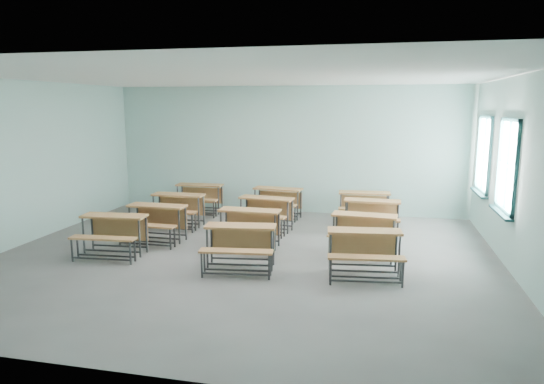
{
  "coord_description": "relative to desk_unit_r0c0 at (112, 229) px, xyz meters",
  "views": [
    {
      "loc": [
        2.34,
        -8.13,
        2.71
      ],
      "look_at": [
        0.25,
        1.2,
        1.0
      ],
      "focal_mm": 32.0,
      "sensor_mm": 36.0,
      "label": 1
    }
  ],
  "objects": [
    {
      "name": "desk_unit_r3c0",
      "position": [
        0.25,
        3.67,
        0.0
      ],
      "size": [
        1.2,
        0.83,
        0.74
      ],
      "rotation": [
        0.0,
        0.0,
        0.03
      ],
      "color": "#9E6839",
      "rests_on": "ground"
    },
    {
      "name": "desk_unit_r0c0",
      "position": [
        0.0,
        0.0,
        0.0
      ],
      "size": [
        1.23,
        0.88,
        0.74
      ],
      "rotation": [
        0.0,
        0.0,
        0.08
      ],
      "color": "#9E6839",
      "rests_on": "ground"
    },
    {
      "name": "desk_unit_r1c1",
      "position": [
        2.29,
        1.0,
        0.0
      ],
      "size": [
        1.2,
        0.82,
        0.74
      ],
      "rotation": [
        0.0,
        0.0,
        -0.03
      ],
      "color": "#9E6839",
      "rests_on": "ground"
    },
    {
      "name": "desk_unit_r2c2",
      "position": [
        4.58,
        2.5,
        0.0
      ],
      "size": [
        1.2,
        0.82,
        0.74
      ],
      "rotation": [
        0.0,
        0.0,
        -0.02
      ],
      "color": "#9E6839",
      "rests_on": "ground"
    },
    {
      "name": "desk_unit_r2c1",
      "position": [
        2.31,
        2.3,
        0.0
      ],
      "size": [
        1.27,
        0.93,
        0.74
      ],
      "rotation": [
        0.0,
        0.0,
        -0.13
      ],
      "color": "#9E6839",
      "rests_on": "ground"
    },
    {
      "name": "desk_unit_r2c0",
      "position": [
        0.27,
        2.26,
        0.0
      ],
      "size": [
        1.19,
        0.81,
        0.74
      ],
      "rotation": [
        0.0,
        0.0,
        0.01
      ],
      "color": "#9E6839",
      "rests_on": "ground"
    },
    {
      "name": "desk_unit_r3c2",
      "position": [
        4.39,
        3.45,
        0.0
      ],
      "size": [
        1.23,
        0.87,
        0.74
      ],
      "rotation": [
        0.0,
        0.0,
        0.07
      ],
      "color": "#9E6839",
      "rests_on": "ground"
    },
    {
      "name": "desk_unit_r0c1",
      "position": [
        2.48,
        -0.23,
        0.0
      ],
      "size": [
        1.27,
        0.93,
        0.74
      ],
      "rotation": [
        0.0,
        0.0,
        0.13
      ],
      "color": "#9E6839",
      "rests_on": "ground"
    },
    {
      "name": "desk_unit_r1c0",
      "position": [
        0.35,
        1.02,
        0.0
      ],
      "size": [
        1.2,
        0.82,
        0.74
      ],
      "rotation": [
        0.0,
        0.0,
        -0.02
      ],
      "color": "#9E6839",
      "rests_on": "ground"
    },
    {
      "name": "desk_unit_r0c2",
      "position": [
        4.52,
        -0.11,
        0.0
      ],
      "size": [
        1.26,
        0.92,
        0.74
      ],
      "rotation": [
        0.0,
        0.0,
        0.12
      ],
      "color": "#9E6839",
      "rests_on": "ground"
    },
    {
      "name": "desk_unit_r1c2",
      "position": [
        4.46,
        1.06,
        0.0
      ],
      "size": [
        1.24,
        0.88,
        0.74
      ],
      "rotation": [
        0.0,
        0.0,
        -0.08
      ],
      "color": "#9E6839",
      "rests_on": "ground"
    },
    {
      "name": "desk_unit_r3c1",
      "position": [
        2.3,
        3.55,
        0.0
      ],
      "size": [
        1.25,
        0.9,
        0.74
      ],
      "rotation": [
        0.0,
        0.0,
        -0.1
      ],
      "color": "#9E6839",
      "rests_on": "ground"
    },
    {
      "name": "room",
      "position": [
        2.45,
        0.46,
        1.1
      ],
      "size": [
        9.04,
        8.04,
        3.24
      ],
      "color": "slate",
      "rests_on": "ground"
    }
  ]
}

